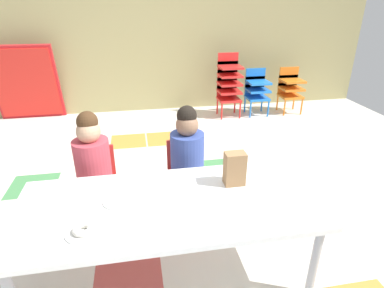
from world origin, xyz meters
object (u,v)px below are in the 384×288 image
Objects in this scene: folded_activity_table at (26,83)px; kid_chair_blue_stack at (257,88)px; seated_child_middle_seat at (187,152)px; paper_bag_brown at (235,169)px; paper_plate_near_edge at (83,232)px; donut_powdered_on_plate at (83,229)px; kid_chair_orange_stack at (290,87)px; craft_table at (168,208)px; paper_plate_center_table at (119,201)px; seated_child_near_camera at (93,159)px; kid_chair_red_stack at (229,82)px.

kid_chair_blue_stack is at bearing -5.67° from folded_activity_table.
seated_child_middle_seat is 4.17× the size of paper_bag_brown.
donut_powdered_on_plate reaches higher than paper_plate_near_edge.
kid_chair_orange_stack reaches higher than paper_plate_near_edge.
craft_table is 3.65m from kid_chair_orange_stack.
seated_child_middle_seat is at bearing -131.02° from kid_chair_orange_stack.
folded_activity_table reaches higher than kid_chair_orange_stack.
paper_bag_brown is (-1.76, -2.77, 0.26)m from kid_chair_orange_stack.
donut_powdered_on_plate is (-0.90, -0.32, -0.09)m from paper_bag_brown.
kid_chair_orange_stack is at bearing 48.80° from paper_plate_center_table.
seated_child_near_camera reaches higher than paper_bag_brown.
paper_plate_center_table is at bearing 55.79° from paper_plate_near_edge.
kid_chair_blue_stack reaches higher than paper_plate_center_table.
folded_activity_table is 3.46m from paper_plate_center_table.
seated_child_middle_seat reaches higher than craft_table.
craft_table is 0.66m from seated_child_middle_seat.
donut_powdered_on_plate is (-0.45, -0.19, 0.07)m from craft_table.
kid_chair_orange_stack is 3.09× the size of paper_bag_brown.
kid_chair_orange_stack is 3.79m from paper_plate_center_table.
folded_activity_table reaches higher than kid_chair_red_stack.
paper_bag_brown is at bearing -27.61° from seated_child_near_camera.
paper_plate_near_edge is at bearing 0.00° from donut_powdered_on_plate.
folded_activity_table reaches higher than seated_child_middle_seat.
paper_bag_brown reaches higher than kid_chair_orange_stack.
kid_chair_blue_stack is 3.76m from paper_plate_near_edge.
paper_plate_center_table is at bearing -124.43° from kid_chair_blue_stack.
seated_child_middle_seat is at bearing -54.29° from folded_activity_table.
kid_chair_blue_stack is at bearing -0.10° from kid_chair_red_stack.
seated_child_near_camera is 0.60m from paper_plate_center_table.
seated_child_middle_seat reaches higher than donut_powdered_on_plate.
kid_chair_red_stack is at bearing 74.30° from paper_bag_brown.
paper_plate_center_table is (0.17, 0.25, 0.00)m from paper_plate_near_edge.
seated_child_near_camera is 2.86m from kid_chair_red_stack.
seated_child_near_camera reaches higher than kid_chair_orange_stack.
paper_plate_near_edge is 1.73× the size of donut_powdered_on_plate.
paper_plate_center_table is (-0.73, -0.07, -0.11)m from paper_bag_brown.
paper_bag_brown is (0.93, -0.49, 0.10)m from seated_child_near_camera.
seated_child_near_camera reaches higher than craft_table.
seated_child_middle_seat reaches higher than paper_plate_near_edge.
kid_chair_blue_stack is (0.44, -0.00, -0.12)m from kid_chair_red_stack.
craft_table is at bearing -109.59° from seated_child_middle_seat.
paper_plate_near_edge is 0.30m from paper_plate_center_table.
kid_chair_orange_stack reaches higher than donut_powdered_on_plate.
seated_child_near_camera is (-0.49, 0.62, 0.06)m from craft_table.
folded_activity_table is at bearing 113.43° from paper_plate_center_table.
paper_plate_near_edge is (0.03, -0.81, -0.01)m from seated_child_near_camera.
seated_child_near_camera is 0.71m from seated_child_middle_seat.
craft_table is 1.62× the size of folded_activity_table.
seated_child_near_camera is 0.81m from donut_powdered_on_plate.
kid_chair_red_stack is 2.91m from folded_activity_table.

